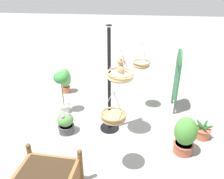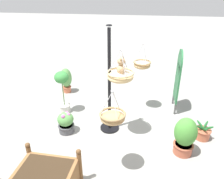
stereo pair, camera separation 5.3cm
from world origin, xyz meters
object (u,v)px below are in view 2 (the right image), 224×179
object	(u,v)px
hanging_basket_with_teddy	(120,76)
potted_plant_flowering_red	(66,80)
potted_plant_small_succulent	(63,88)
display_pole_central	(109,101)
display_sign_board	(178,75)
potted_plant_fern_front	(185,136)
potted_plant_conical_shrub	(66,122)
potted_plant_bushy_green	(203,132)
teddy_bear	(122,68)
hanging_basket_right_low	(113,117)
hanging_basket_left_high	(142,65)

from	to	relation	value
hanging_basket_with_teddy	potted_plant_flowering_red	size ratio (longest dim) A/B	0.85
hanging_basket_with_teddy	potted_plant_small_succulent	xyz separation A→B (m)	(-0.72, -1.55, -0.72)
hanging_basket_with_teddy	potted_plant_flowering_red	world-z (taller)	hanging_basket_with_teddy
display_pole_central	display_sign_board	distance (m)	1.98
display_pole_central	hanging_basket_with_teddy	xyz separation A→B (m)	(0.15, 0.25, 0.68)
potted_plant_fern_front	display_sign_board	xyz separation A→B (m)	(-1.74, 0.01, 0.56)
potted_plant_fern_front	potted_plant_conical_shrub	distance (m)	2.59
potted_plant_conical_shrub	hanging_basket_with_teddy	bearing A→B (deg)	95.58
potted_plant_bushy_green	teddy_bear	bearing A→B (deg)	-87.05
hanging_basket_with_teddy	hanging_basket_right_low	distance (m)	1.12
hanging_basket_right_low	potted_plant_bushy_green	size ratio (longest dim) A/B	1.45
potted_plant_flowering_red	potted_plant_bushy_green	bearing A→B (deg)	64.61
teddy_bear	hanging_basket_right_low	xyz separation A→B (m)	(1.08, -0.03, -0.45)
potted_plant_small_succulent	display_sign_board	world-z (taller)	display_sign_board
potted_plant_bushy_green	potted_plant_conical_shrub	world-z (taller)	potted_plant_conical_shrub
hanging_basket_left_high	potted_plant_bushy_green	xyz separation A→B (m)	(1.12, 1.42, -1.11)
display_sign_board	potted_plant_bushy_green	bearing A→B (deg)	22.13
teddy_bear	potted_plant_bushy_green	size ratio (longest dim) A/B	1.00
potted_plant_bushy_green	potted_plant_small_succulent	distance (m)	3.49
teddy_bear	potted_plant_conical_shrub	bearing A→B (deg)	-84.51
hanging_basket_with_teddy	display_pole_central	bearing A→B (deg)	-120.96
hanging_basket_with_teddy	teddy_bear	world-z (taller)	hanging_basket_with_teddy
hanging_basket_right_low	display_sign_board	bearing A→B (deg)	150.33
hanging_basket_with_teddy	potted_plant_small_succulent	bearing A→B (deg)	-114.95
potted_plant_flowering_red	potted_plant_conical_shrub	size ratio (longest dim) A/B	1.49
display_sign_board	potted_plant_flowering_red	bearing A→B (deg)	-99.86
teddy_bear	potted_plant_fern_front	distance (m)	1.83
teddy_bear	potted_plant_fern_front	size ratio (longest dim) A/B	0.49
display_pole_central	potted_plant_conical_shrub	world-z (taller)	display_pole_central
display_pole_central	potted_plant_conical_shrub	size ratio (longest dim) A/B	4.56
display_sign_board	teddy_bear	bearing A→B (deg)	-45.74
hanging_basket_right_low	potted_plant_fern_front	distance (m)	1.66
teddy_bear	hanging_basket_with_teddy	bearing A→B (deg)	-90.00
potted_plant_fern_front	display_pole_central	bearing A→B (deg)	-110.60
display_pole_central	potted_plant_flowering_red	distance (m)	2.38
potted_plant_conical_shrub	display_sign_board	bearing A→B (deg)	118.84
teddy_bear	hanging_basket_right_low	bearing A→B (deg)	-1.33
display_sign_board	hanging_basket_with_teddy	bearing A→B (deg)	-46.19
hanging_basket_left_high	potted_plant_fern_front	world-z (taller)	hanging_basket_left_high
potted_plant_fern_front	potted_plant_flowering_red	size ratio (longest dim) A/B	1.04
teddy_bear	display_sign_board	xyz separation A→B (m)	(-1.30, 1.33, -0.62)
hanging_basket_left_high	display_sign_board	world-z (taller)	hanging_basket_left_high
display_pole_central	hanging_basket_with_teddy	size ratio (longest dim) A/B	3.59
potted_plant_conical_shrub	display_pole_central	bearing A→B (deg)	105.53
teddy_bear	potted_plant_conical_shrub	distance (m)	1.84
teddy_bear	hanging_basket_left_high	size ratio (longest dim) A/B	0.61
hanging_basket_with_teddy	teddy_bear	xyz separation A→B (m)	(0.00, 0.02, 0.18)
teddy_bear	potted_plant_conical_shrub	size ratio (longest dim) A/B	0.76
potted_plant_small_succulent	display_sign_board	bearing A→B (deg)	101.21
hanging_basket_left_high	potted_plant_fern_front	bearing A→B (deg)	29.03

